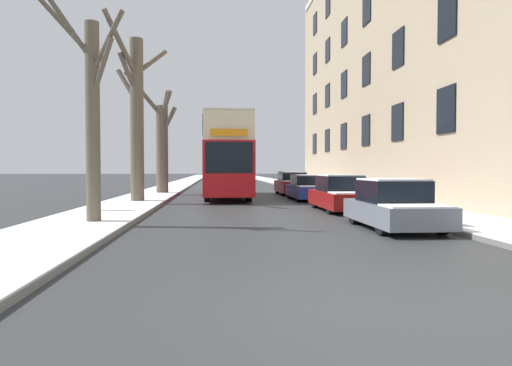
# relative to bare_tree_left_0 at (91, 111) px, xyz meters

# --- Properties ---
(ground_plane) EXTENTS (320.00, 320.00, 0.00)m
(ground_plane) POSITION_rel_bare_tree_left_0_xyz_m (5.34, -8.23, -3.33)
(ground_plane) COLOR #303335
(sidewalk_left) EXTENTS (2.90, 130.00, 0.16)m
(sidewalk_left) POSITION_rel_bare_tree_left_0_xyz_m (-0.33, 44.77, -3.25)
(sidewalk_left) COLOR slate
(sidewalk_left) RESTS_ON ground
(sidewalk_right) EXTENTS (2.90, 130.00, 0.16)m
(sidewalk_right) POSITION_rel_bare_tree_left_0_xyz_m (11.02, 44.77, -3.25)
(sidewalk_right) COLOR slate
(sidewalk_right) RESTS_ON ground
(terrace_facade_right) EXTENTS (9.10, 37.79, 17.96)m
(terrace_facade_right) POSITION_rel_bare_tree_left_0_xyz_m (16.96, 13.02, 5.66)
(terrace_facade_right) COLOR tan
(terrace_facade_right) RESTS_ON ground
(bare_tree_left_0) EXTENTS (2.96, 1.39, 6.90)m
(bare_tree_left_0) POSITION_rel_bare_tree_left_0_xyz_m (0.00, 0.00, 0.00)
(bare_tree_left_0) COLOR brown
(bare_tree_left_0) RESTS_ON ground
(bare_tree_left_1) EXTENTS (2.54, 3.04, 8.57)m
(bare_tree_left_1) POSITION_rel_bare_tree_left_0_xyz_m (-0.22, 8.53, 1.03)
(bare_tree_left_1) COLOR brown
(bare_tree_left_1) RESTS_ON ground
(bare_tree_left_2) EXTENTS (3.28, 1.62, 7.72)m
(bare_tree_left_2) POSITION_rel_bare_tree_left_0_xyz_m (0.07, 16.12, 0.01)
(bare_tree_left_2) COLOR brown
(bare_tree_left_2) RESTS_ON ground
(double_decker_bus) EXTENTS (2.49, 11.30, 4.48)m
(double_decker_bus) POSITION_rel_bare_tree_left_0_xyz_m (4.16, 13.22, -0.79)
(double_decker_bus) COLOR red
(double_decker_bus) RESTS_ON ground
(parked_car_0) EXTENTS (1.77, 3.90, 1.39)m
(parked_car_0) POSITION_rel_bare_tree_left_0_xyz_m (8.50, -1.22, -2.69)
(parked_car_0) COLOR slate
(parked_car_0) RESTS_ON ground
(parked_car_1) EXTENTS (1.70, 4.45, 1.45)m
(parked_car_1) POSITION_rel_bare_tree_left_0_xyz_m (8.50, 4.31, -2.66)
(parked_car_1) COLOR maroon
(parked_car_1) RESTS_ON ground
(parked_car_2) EXTENTS (1.84, 4.36, 1.36)m
(parked_car_2) POSITION_rel_bare_tree_left_0_xyz_m (8.50, 10.62, -2.69)
(parked_car_2) COLOR navy
(parked_car_2) RESTS_ON ground
(parked_car_3) EXTENTS (1.82, 4.58, 1.50)m
(parked_car_3) POSITION_rel_bare_tree_left_0_xyz_m (8.50, 15.93, -2.63)
(parked_car_3) COLOR maroon
(parked_car_3) RESTS_ON ground
(oncoming_van) EXTENTS (1.97, 5.61, 2.16)m
(oncoming_van) POSITION_rel_bare_tree_left_0_xyz_m (3.65, 31.67, -2.15)
(oncoming_van) COLOR white
(oncoming_van) RESTS_ON ground
(pedestrian_left_sidewalk) EXTENTS (0.40, 0.40, 1.83)m
(pedestrian_left_sidewalk) POSITION_rel_bare_tree_left_0_xyz_m (-0.83, 3.52, -2.32)
(pedestrian_left_sidewalk) COLOR #4C4742
(pedestrian_left_sidewalk) RESTS_ON ground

